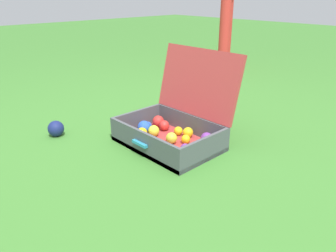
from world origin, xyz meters
The scene contains 3 objects.
ground_plane centered at (0.00, 0.00, 0.00)m, with size 16.00×16.00×0.00m, color #3D7A2D.
open_suitcase centered at (0.03, 0.11, 0.11)m, with size 0.57×0.51×0.52m.
stray_ball_on_grass centered at (-0.53, -0.36, 0.05)m, with size 0.10×0.10×0.10m, color navy.
Camera 1 is at (1.28, -1.12, 0.83)m, focal length 34.85 mm.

